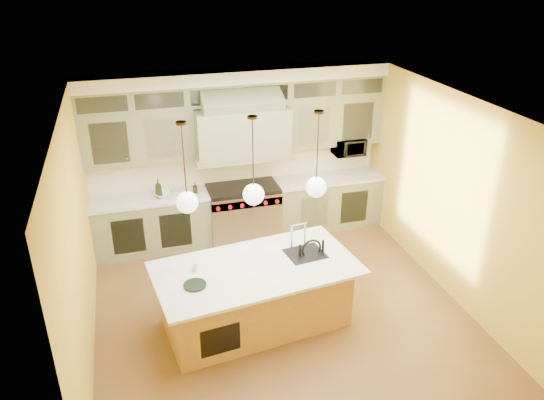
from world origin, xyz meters
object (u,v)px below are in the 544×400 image
object	(u,v)px
counter_stool	(315,276)
microwave	(349,146)
range	(243,212)
kitchen_island	(256,294)

from	to	relation	value
counter_stool	microwave	xyz separation A→B (m)	(1.54, 2.57, 0.80)
range	kitchen_island	distance (m)	2.43
kitchen_island	microwave	distance (m)	3.57
kitchen_island	counter_stool	bearing A→B (deg)	-12.07
microwave	kitchen_island	bearing A→B (deg)	-133.14
counter_stool	microwave	distance (m)	3.10
range	microwave	distance (m)	2.18
range	kitchen_island	world-z (taller)	kitchen_island
kitchen_island	range	bearing A→B (deg)	73.48
range	counter_stool	distance (m)	2.50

